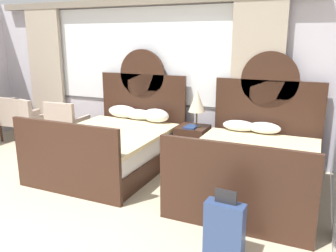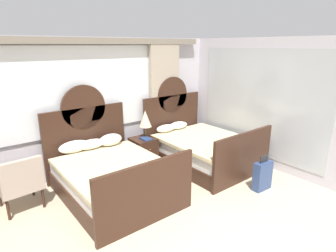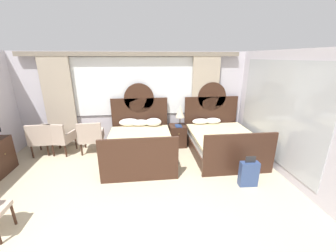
# 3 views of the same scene
# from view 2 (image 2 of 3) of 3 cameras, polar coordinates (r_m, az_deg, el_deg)

# --- Properties ---
(wall_back_window) EXTENTS (6.61, 0.22, 2.70)m
(wall_back_window) POSITION_cam_2_polar(r_m,az_deg,el_deg) (5.65, -18.60, 4.05)
(wall_back_window) COLOR silver
(wall_back_window) RESTS_ON ground_plane
(wall_right_mirror) EXTENTS (0.08, 4.32, 2.70)m
(wall_right_mirror) POSITION_cam_2_polar(r_m,az_deg,el_deg) (6.15, 20.42, 4.02)
(wall_right_mirror) COLOR silver
(wall_right_mirror) RESTS_ON ground_plane
(bed_near_window) EXTENTS (1.65, 2.19, 1.83)m
(bed_near_window) POSITION_cam_2_polar(r_m,az_deg,el_deg) (5.03, -11.54, -9.72)
(bed_near_window) COLOR #382116
(bed_near_window) RESTS_ON ground_plane
(bed_near_mirror) EXTENTS (1.65, 2.19, 1.83)m
(bed_near_mirror) POSITION_cam_2_polar(r_m,az_deg,el_deg) (6.22, 6.78, -4.41)
(bed_near_mirror) COLOR #382116
(bed_near_mirror) RESTS_ON ground_plane
(nightstand_between_beds) EXTENTS (0.48, 0.51, 0.64)m
(nightstand_between_beds) POSITION_cam_2_polar(r_m,az_deg,el_deg) (6.05, -5.03, -5.39)
(nightstand_between_beds) COLOR #382116
(nightstand_between_beds) RESTS_ON ground_plane
(table_lamp_on_nightstand) EXTENTS (0.27, 0.27, 0.60)m
(table_lamp_on_nightstand) POSITION_cam_2_polar(r_m,az_deg,el_deg) (5.86, -4.68, 1.44)
(table_lamp_on_nightstand) COLOR brown
(table_lamp_on_nightstand) RESTS_ON nightstand_between_beds
(book_on_nightstand) EXTENTS (0.18, 0.26, 0.03)m
(book_on_nightstand) POSITION_cam_2_polar(r_m,az_deg,el_deg) (5.87, -4.54, -2.61)
(book_on_nightstand) COLOR navy
(book_on_nightstand) RESTS_ON nightstand_between_beds
(armchair_by_window_left) EXTENTS (0.65, 0.65, 0.90)m
(armchair_by_window_left) POSITION_cam_2_polar(r_m,az_deg,el_deg) (5.03, -28.01, -9.94)
(armchair_by_window_left) COLOR #B29E8E
(armchair_by_window_left) RESTS_ON ground_plane
(suitcase_on_floor) EXTENTS (0.38, 0.18, 0.67)m
(suitcase_on_floor) POSITION_cam_2_polar(r_m,az_deg,el_deg) (5.41, 18.74, -9.57)
(suitcase_on_floor) COLOR navy
(suitcase_on_floor) RESTS_ON ground_plane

